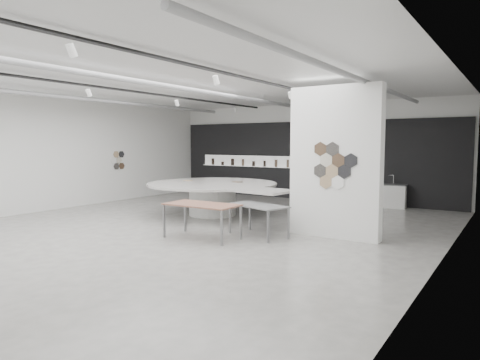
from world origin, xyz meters
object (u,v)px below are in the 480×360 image
Objects in this scene: partition_column at (335,162)px; sample_table_wood at (202,206)px; display_island at (214,194)px; kitchen_counter at (385,196)px; sample_table_stone at (258,207)px.

partition_column is 3.33m from sample_table_wood.
kitchen_counter is at bearing 56.07° from display_island.
display_island is 3.26× the size of sample_table_stone.
partition_column is 2.41× the size of kitchen_counter.
sample_table_wood is (-2.56, -1.86, -1.04)m from partition_column.
display_island is at bearing 168.34° from partition_column.
sample_table_stone is (0.98, 0.96, -0.07)m from sample_table_wood.
sample_table_wood is 1.37m from sample_table_stone.
display_island is 3.22m from sample_table_stone.
sample_table_stone is at bearing -150.50° from partition_column.
partition_column is 2.02× the size of sample_table_wood.
display_island is 3.00× the size of sample_table_wood.
kitchen_counter is (-0.27, 5.54, -1.39)m from partition_column.
partition_column is 4.50m from display_island.
kitchen_counter is at bearing 92.82° from partition_column.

